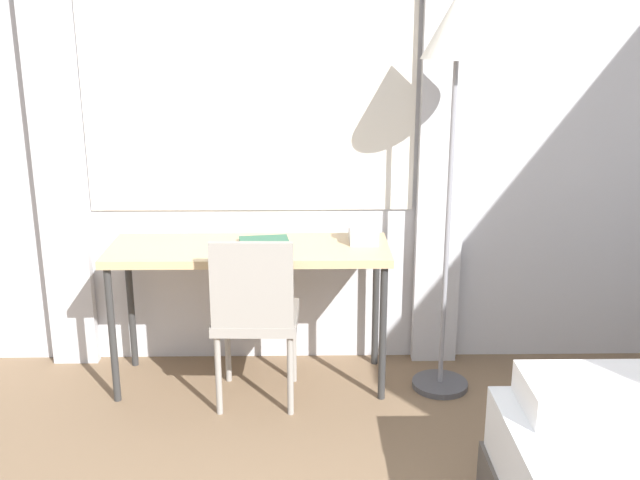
# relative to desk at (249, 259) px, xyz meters

# --- Properties ---
(wall_back_with_window) EXTENTS (5.36, 0.13, 2.70)m
(wall_back_with_window) POSITION_rel_desk_xyz_m (0.38, 0.32, 0.68)
(wall_back_with_window) COLOR silver
(wall_back_with_window) RESTS_ON ground_plane
(desk) EXTENTS (1.39, 0.48, 0.74)m
(desk) POSITION_rel_desk_xyz_m (0.00, 0.00, 0.00)
(desk) COLOR tan
(desk) RESTS_ON ground_plane
(desk_chair) EXTENTS (0.41, 0.41, 0.86)m
(desk_chair) POSITION_rel_desk_xyz_m (0.04, -0.24, -0.18)
(desk_chair) COLOR gray
(desk_chair) RESTS_ON ground_plane
(standing_lamp) EXTENTS (0.33, 0.33, 1.94)m
(standing_lamp) POSITION_rel_desk_xyz_m (0.97, -0.08, 0.97)
(standing_lamp) COLOR #4C4C51
(standing_lamp) RESTS_ON ground_plane
(telephone) EXTENTS (0.16, 0.19, 0.11)m
(telephone) POSITION_rel_desk_xyz_m (0.57, 0.08, 0.11)
(telephone) COLOR silver
(telephone) RESTS_ON desk
(book) EXTENTS (0.27, 0.23, 0.02)m
(book) POSITION_rel_desk_xyz_m (0.08, 0.02, 0.08)
(book) COLOR #33664C
(book) RESTS_ON desk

